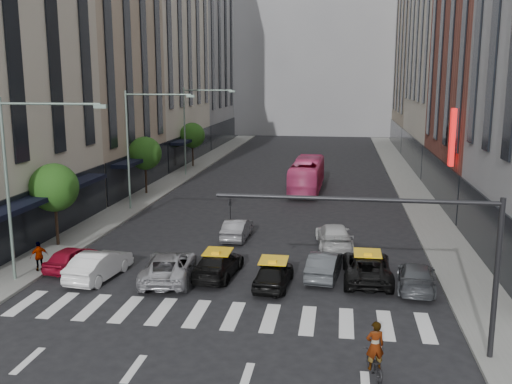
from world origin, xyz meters
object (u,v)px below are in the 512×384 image
at_px(streetlamp_near, 24,166).
at_px(bus, 307,175).
at_px(taxi_left, 218,264).
at_px(motorcycle, 374,364).
at_px(car_white_front, 99,265).
at_px(taxi_center, 274,274).
at_px(streetlamp_mid, 139,134).
at_px(streetlamp_far, 193,119).
at_px(pedestrian_far, 39,256).
at_px(car_red, 72,258).

distance_m(streetlamp_near, bus, 28.86).
relative_size(taxi_left, bus, 0.43).
bearing_deg(motorcycle, car_white_front, -45.27).
distance_m(taxi_center, bus, 24.66).
height_order(streetlamp_mid, car_white_front, streetlamp_mid).
xyz_separation_m(taxi_center, motorcycle, (4.40, -7.94, -0.24)).
height_order(streetlamp_far, pedestrian_far, streetlamp_far).
height_order(car_white_front, motorcycle, car_white_front).
bearing_deg(streetlamp_far, bus, -27.05).
distance_m(streetlamp_mid, streetlamp_far, 16.00).
xyz_separation_m(streetlamp_far, bus, (12.07, -6.16, -4.45)).
height_order(car_white_front, taxi_left, car_white_front).
distance_m(streetlamp_mid, bus, 16.19).
height_order(streetlamp_near, car_red, streetlamp_near).
bearing_deg(car_red, car_white_front, 158.13).
bearing_deg(pedestrian_far, taxi_left, 143.41).
bearing_deg(streetlamp_far, streetlamp_mid, -90.00).
bearing_deg(car_white_front, taxi_left, -161.55).
bearing_deg(car_red, taxi_center, -177.81).
height_order(streetlamp_mid, taxi_center, streetlamp_mid).
bearing_deg(car_white_front, streetlamp_near, 27.06).
distance_m(streetlamp_mid, taxi_center, 19.73).
xyz_separation_m(motorcycle, pedestrian_far, (-16.70, 8.12, 0.50)).
relative_size(streetlamp_mid, car_red, 2.48).
xyz_separation_m(streetlamp_far, motorcycle, (16.34, -38.75, -5.48)).
height_order(car_white_front, pedestrian_far, pedestrian_far).
bearing_deg(taxi_center, motorcycle, 122.81).
bearing_deg(taxi_left, streetlamp_far, -68.39).
height_order(streetlamp_near, pedestrian_far, streetlamp_near).
xyz_separation_m(streetlamp_near, car_white_front, (3.04, 1.09, -5.18)).
bearing_deg(car_red, motorcycle, 157.42).
bearing_deg(streetlamp_far, pedestrian_far, -90.67).
xyz_separation_m(streetlamp_mid, taxi_center, (11.94, -14.81, -5.23)).
bearing_deg(motorcycle, streetlamp_mid, -69.05).
height_order(streetlamp_mid, bus, streetlamp_mid).
height_order(streetlamp_far, bus, streetlamp_far).
xyz_separation_m(taxi_left, bus, (3.11, 23.59, 0.80)).
distance_m(taxi_left, motorcycle, 11.65).
distance_m(bus, pedestrian_far, 27.45).
distance_m(streetlamp_near, pedestrian_far, 5.17).
xyz_separation_m(streetlamp_near, motorcycle, (16.34, -6.75, -5.48)).
relative_size(car_red, pedestrian_far, 2.33).
bearing_deg(motorcycle, streetlamp_far, -81.88).
bearing_deg(motorcycle, bus, -97.27).
xyz_separation_m(taxi_left, motorcycle, (7.39, -9.00, -0.23)).
xyz_separation_m(streetlamp_near, taxi_left, (8.96, 2.25, -5.25)).
height_order(car_red, motorcycle, car_red).
height_order(streetlamp_near, streetlamp_far, same).
height_order(taxi_left, pedestrian_far, pedestrian_far).
distance_m(car_white_front, bus, 26.35).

